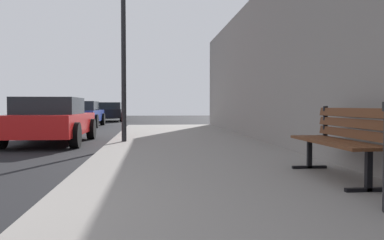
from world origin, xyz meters
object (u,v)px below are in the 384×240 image
object	(u,v)px
bench	(342,137)
car_red	(51,120)
car_blue	(81,114)
car_black	(110,112)
street_lamp	(123,12)
car_green	(112,110)

from	to	relation	value
bench	car_red	world-z (taller)	car_red
car_blue	bench	bearing A→B (deg)	-69.76
car_red	car_blue	distance (m)	9.21
car_red	car_black	size ratio (longest dim) A/B	1.00
car_blue	car_black	bearing A→B (deg)	83.84
street_lamp	car_green	xyz separation A→B (m)	(-2.71, 25.81, -2.73)
car_red	car_green	xyz separation A→B (m)	(-0.64, 24.61, -0.00)
bench	car_black	xyz separation A→B (m)	(-5.09, 22.80, -0.02)
car_blue	street_lamp	bearing A→B (deg)	-74.77
bench	car_black	bearing A→B (deg)	102.42
car_green	car_black	bearing A→B (deg)	-85.74
street_lamp	car_red	bearing A→B (deg)	149.83
car_black	car_green	distance (m)	8.49
street_lamp	car_black	world-z (taller)	street_lamp
car_black	street_lamp	bearing A→B (deg)	-83.18
street_lamp	car_black	distance (m)	17.68
street_lamp	car_red	distance (m)	3.63
car_blue	car_black	world-z (taller)	same
street_lamp	car_green	size ratio (longest dim) A/B	1.12
bench	car_red	bearing A→B (deg)	127.19
street_lamp	car_black	bearing A→B (deg)	96.82
car_green	street_lamp	bearing A→B (deg)	-84.02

